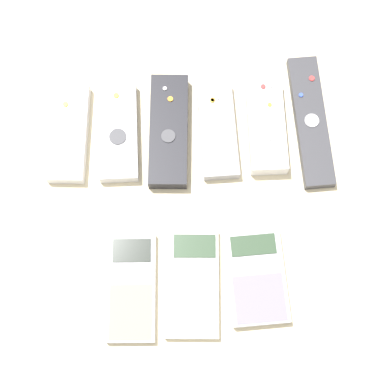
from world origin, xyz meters
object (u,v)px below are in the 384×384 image
at_px(remote_0, 69,133).
at_px(remote_2, 169,131).
at_px(remote_1, 118,132).
at_px(calculator_2, 256,278).
at_px(calculator_0, 132,288).
at_px(remote_4, 266,126).
at_px(remote_5, 311,121).
at_px(remote_3, 218,131).
at_px(calculator_1, 192,283).

relative_size(remote_0, remote_2, 0.88).
bearing_deg(remote_1, calculator_2, -50.34).
bearing_deg(remote_1, calculator_0, -86.55).
height_order(remote_4, remote_5, remote_4).
distance_m(remote_0, remote_2, 0.16).
bearing_deg(remote_4, calculator_2, -97.47).
bearing_deg(remote_3, remote_5, 2.24).
relative_size(remote_4, calculator_2, 1.08).
relative_size(remote_0, remote_3, 1.04).
bearing_deg(calculator_0, remote_3, 61.88).
relative_size(remote_0, calculator_0, 1.02).
relative_size(remote_2, calculator_0, 1.16).
relative_size(remote_4, calculator_1, 0.94).
height_order(remote_0, remote_2, remote_2).
height_order(remote_5, calculator_0, remote_5).
height_order(remote_2, remote_4, remote_4).
relative_size(remote_1, remote_2, 0.86).
bearing_deg(remote_2, remote_4, 3.23).
height_order(remote_0, calculator_1, remote_0).
relative_size(remote_0, remote_4, 1.07).
distance_m(remote_2, remote_4, 0.15).
bearing_deg(remote_3, remote_1, 176.97).
bearing_deg(calculator_0, remote_4, 50.40).
height_order(calculator_1, calculator_2, calculator_2).
xyz_separation_m(remote_2, calculator_2, (0.12, -0.24, -0.00)).
xyz_separation_m(remote_2, remote_5, (0.23, 0.01, -0.00)).
bearing_deg(remote_0, calculator_0, -65.71).
xyz_separation_m(remote_3, calculator_0, (-0.14, -0.24, -0.00)).
height_order(remote_3, remote_5, remote_3).
bearing_deg(remote_5, calculator_0, -141.29).
xyz_separation_m(remote_1, calculator_1, (0.10, -0.24, -0.00)).
bearing_deg(remote_4, calculator_1, -117.64).
bearing_deg(calculator_1, remote_4, 64.92).
distance_m(remote_0, remote_5, 0.38).
height_order(remote_2, calculator_0, remote_2).
distance_m(remote_5, calculator_1, 0.32).
distance_m(remote_2, remote_5, 0.23).
height_order(remote_5, calculator_1, remote_5).
bearing_deg(calculator_0, remote_2, 77.50).
xyz_separation_m(remote_0, calculator_0, (0.09, -0.25, -0.00)).
distance_m(remote_1, remote_5, 0.31).
xyz_separation_m(calculator_1, calculator_2, (0.10, 0.00, 0.00)).
relative_size(remote_1, remote_5, 0.73).
height_order(remote_4, calculator_0, remote_4).
bearing_deg(remote_5, remote_0, 178.26).
height_order(remote_0, remote_1, same).
bearing_deg(remote_1, remote_2, -2.11).
distance_m(calculator_0, calculator_1, 0.09).
bearing_deg(remote_2, remote_0, -178.45).
bearing_deg(calculator_1, remote_0, 129.57).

